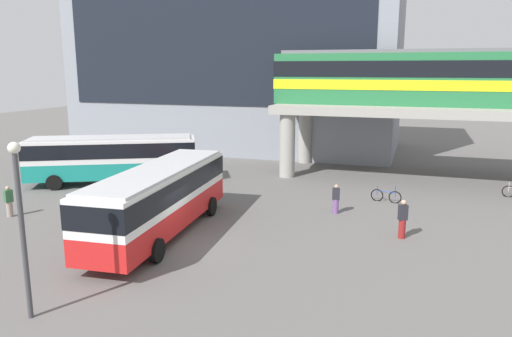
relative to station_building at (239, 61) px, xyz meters
name	(u,v)px	position (x,y,z in m)	size (l,w,h in m)	color
ground_plane	(252,192)	(7.42, -17.58, -8.45)	(120.00, 120.00, 0.00)	#605E5B
station_building	(239,61)	(0.00, 0.00, 0.00)	(30.60, 13.66, 16.90)	gray
elevated_platform	(468,117)	(20.38, -9.66, -4.02)	(26.39, 7.35, 5.14)	#9E9B93
train	(450,77)	(19.06, -9.66, -1.35)	(24.32, 2.96, 3.84)	#26723F
bus_main	(160,194)	(6.06, -26.63, -6.46)	(3.38, 11.20, 3.22)	red
bus_secondary	(112,155)	(-2.20, -18.48, -6.46)	(10.99, 7.29, 3.22)	teal
bicycle_blue	(386,196)	(15.67, -17.30, -8.09)	(1.78, 0.34, 1.04)	black
pedestrian_at_kerb	(9,202)	(-2.98, -26.62, -7.67)	(0.37, 0.46, 1.66)	gray
pedestrian_walking_across	(336,200)	(13.25, -20.53, -7.70)	(0.43, 0.32, 1.60)	#724C8C
pedestrian_near_building	(403,220)	(16.80, -23.49, -7.58)	(0.47, 0.39, 1.83)	maroon
lamp_post	(21,216)	(6.02, -34.82, -5.11)	(0.36, 0.36, 5.59)	#3F3F44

